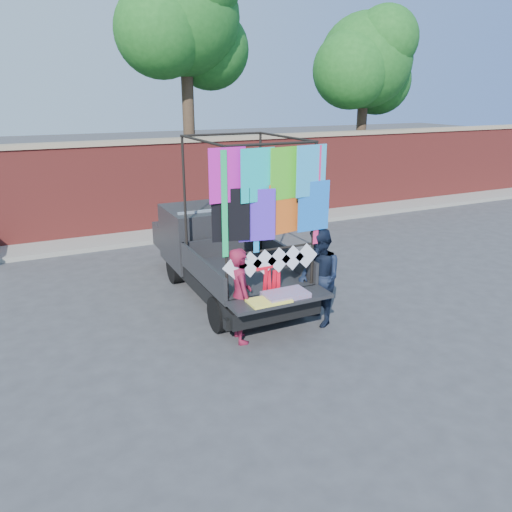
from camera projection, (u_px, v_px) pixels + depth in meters
name	position (u px, v px, depth m)	size (l,w,h in m)	color
ground	(290.00, 323.00, 8.71)	(90.00, 90.00, 0.00)	#38383A
brick_wall	(171.00, 184.00, 14.29)	(30.00, 0.45, 2.61)	maroon
curb	(181.00, 233.00, 14.09)	(30.00, 1.20, 0.12)	gray
tree_mid	(186.00, 24.00, 14.30)	(4.20, 3.30, 7.73)	#38281C
tree_right	(367.00, 64.00, 17.27)	(4.20, 3.30, 6.62)	#38281C
pickup_truck	(216.00, 249.00, 10.16)	(1.98, 4.97, 3.13)	black
woman	(240.00, 295.00, 7.87)	(0.57, 0.37, 1.56)	maroon
man	(319.00, 278.00, 8.45)	(0.82, 0.64, 1.69)	black
streamer_bundle	(276.00, 277.00, 8.05)	(0.96, 0.17, 0.66)	#FF0D23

